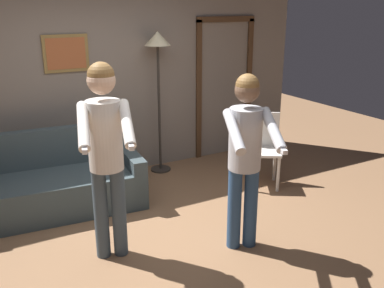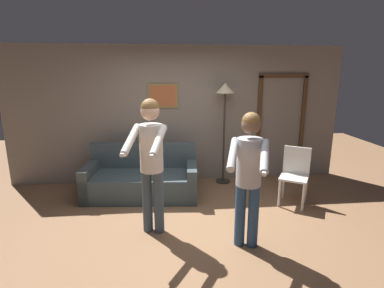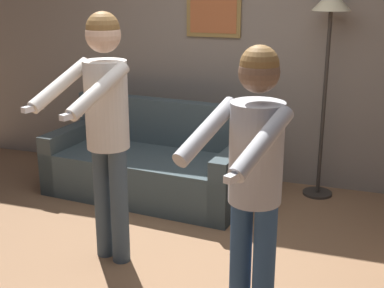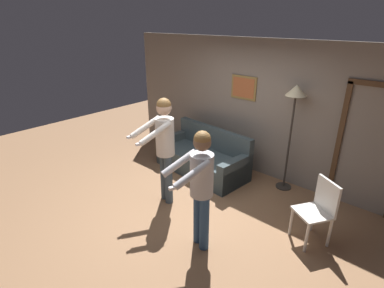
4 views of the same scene
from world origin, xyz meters
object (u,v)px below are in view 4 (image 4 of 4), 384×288
object	(u,v)px
couch	(203,159)
person_standing_left	(164,141)
torchiere_lamp	(295,103)
person_standing_right	(200,181)
dining_chair_distant	(319,208)

from	to	relation	value
couch	person_standing_left	bearing A→B (deg)	-79.78
couch	torchiere_lamp	distance (m)	2.10
torchiere_lamp	person_standing_left	xyz separation A→B (m)	(-1.32, -1.76, -0.50)
couch	person_standing_right	size ratio (longest dim) A/B	1.17
couch	torchiere_lamp	world-z (taller)	torchiere_lamp
person_standing_left	torchiere_lamp	bearing A→B (deg)	53.21
couch	person_standing_right	bearing A→B (deg)	-51.12
torchiere_lamp	person_standing_right	bearing A→B (deg)	-94.22
couch	person_standing_left	size ratio (longest dim) A/B	1.09
person_standing_left	dining_chair_distant	world-z (taller)	person_standing_left
dining_chair_distant	couch	bearing A→B (deg)	167.69
person_standing_left	person_standing_right	size ratio (longest dim) A/B	1.07
torchiere_lamp	person_standing_right	world-z (taller)	torchiere_lamp
torchiere_lamp	person_standing_left	bearing A→B (deg)	-126.79
person_standing_right	dining_chair_distant	distance (m)	1.69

